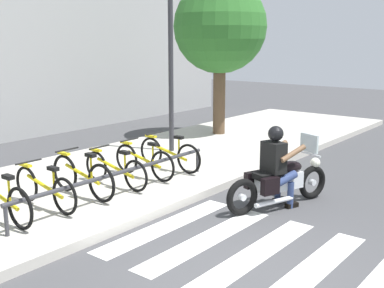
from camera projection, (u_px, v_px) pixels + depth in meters
name	position (u px, v px, depth m)	size (l,w,h in m)	color
ground_plane	(235.00, 268.00, 6.06)	(48.00, 48.00, 0.00)	#424244
sidewalk	(42.00, 197.00, 8.58)	(24.00, 4.40, 0.15)	#B7B2A8
crosswalk_stripe_1	(311.00, 271.00, 5.96)	(2.80, 0.40, 0.01)	white
crosswalk_stripe_2	(255.00, 254.00, 6.44)	(2.80, 0.40, 0.01)	white
crosswalk_stripe_3	(208.00, 239.00, 6.93)	(2.80, 0.40, 0.01)	white
crosswalk_stripe_4	(167.00, 226.00, 7.42)	(2.80, 0.40, 0.01)	white
motorcycle	(280.00, 181.00, 8.21)	(2.13, 0.96, 1.21)	black
rider	(277.00, 161.00, 8.09)	(0.74, 0.67, 1.43)	black
bicycle_0	(1.00, 199.00, 7.12)	(0.48, 1.65, 0.77)	black
bicycle_1	(45.00, 188.00, 7.71)	(0.48, 1.64, 0.73)	black
bicycle_2	(82.00, 176.00, 8.28)	(0.48, 1.66, 0.81)	black
bicycle_3	(115.00, 169.00, 8.86)	(0.48, 1.66, 0.72)	black
bicycle_4	(144.00, 161.00, 9.44)	(0.48, 1.60, 0.74)	black
bicycle_5	(169.00, 154.00, 10.02)	(0.48, 1.67, 0.75)	black
bike_rack	(120.00, 174.00, 8.22)	(4.39, 0.07, 0.49)	#333338
street_lamp	(171.00, 51.00, 11.33)	(0.28, 0.28, 4.24)	#2D2D33
tree_near_rack	(220.00, 28.00, 13.40)	(2.62, 2.62, 4.51)	brown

